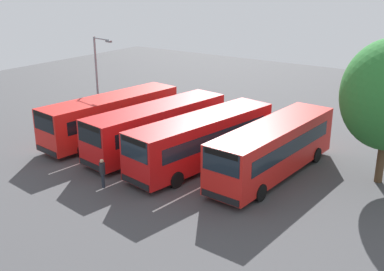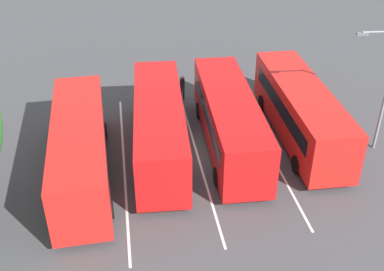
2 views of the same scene
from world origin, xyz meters
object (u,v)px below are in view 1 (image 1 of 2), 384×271
object	(u,v)px
street_lamp	(98,74)
bus_far_left	(111,116)
bus_far_right	(273,147)
bus_center_left	(157,126)
pedestrian	(102,171)
bus_center_right	(202,139)

from	to	relation	value
street_lamp	bus_far_left	bearing A→B (deg)	-22.16
bus_far_left	bus_far_right	distance (m)	12.15
bus_center_left	pedestrian	size ratio (longest dim) A/B	6.49
bus_far_left	bus_center_left	world-z (taller)	same
bus_far_left	bus_center_left	size ratio (longest dim) A/B	1.00
pedestrian	street_lamp	size ratio (longest dim) A/B	0.25
bus_far_left	pedestrian	xyz separation A→B (m)	(6.16, 5.30, -0.71)
bus_center_left	bus_center_right	bearing A→B (deg)	92.96
bus_far_right	street_lamp	world-z (taller)	street_lamp
bus_far_left	street_lamp	bearing A→B (deg)	-115.89
pedestrian	bus_far_left	bearing A→B (deg)	68.71
bus_far_right	bus_far_left	bearing A→B (deg)	-82.84
bus_center_left	bus_far_right	xyz separation A→B (m)	(-0.81, 7.95, 0.00)
bus_far_right	bus_center_left	bearing A→B (deg)	-80.78
street_lamp	pedestrian	bearing A→B (deg)	-33.22
bus_center_right	street_lamp	xyz separation A→B (m)	(-2.50, -11.29, 2.21)
bus_far_right	pedestrian	bearing A→B (deg)	-41.06
bus_center_left	bus_far_right	distance (m)	7.99
bus_far_left	street_lamp	world-z (taller)	street_lamp
bus_center_right	bus_far_right	bearing A→B (deg)	114.41
bus_center_left	bus_far_left	bearing A→B (deg)	-82.29
bus_center_left	bus_center_right	distance (m)	3.80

